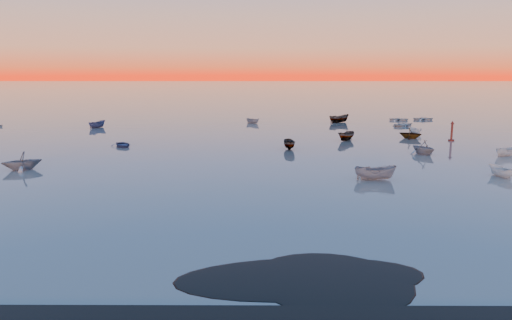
{
  "coord_description": "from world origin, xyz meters",
  "views": [
    {
      "loc": [
        -1.57,
        -24.71,
        11.01
      ],
      "look_at": [
        -1.84,
        28.0,
        1.24
      ],
      "focal_mm": 35.0,
      "sensor_mm": 36.0,
      "label": 1
    }
  ],
  "objects_px": {
    "boat_near_left": "(123,147)",
    "boat_near_right": "(423,154)",
    "boat_near_center": "(375,180)",
    "channel_marker": "(452,133)"
  },
  "relations": [
    {
      "from": "boat_near_center",
      "to": "channel_marker",
      "type": "relative_size",
      "value": 1.31
    },
    {
      "from": "boat_near_right",
      "to": "channel_marker",
      "type": "relative_size",
      "value": 1.27
    },
    {
      "from": "boat_near_right",
      "to": "channel_marker",
      "type": "height_order",
      "value": "channel_marker"
    },
    {
      "from": "channel_marker",
      "to": "boat_near_right",
      "type": "bearing_deg",
      "value": -124.3
    },
    {
      "from": "channel_marker",
      "to": "boat_near_left",
      "type": "bearing_deg",
      "value": -173.08
    },
    {
      "from": "boat_near_left",
      "to": "boat_near_right",
      "type": "height_order",
      "value": "boat_near_right"
    },
    {
      "from": "boat_near_right",
      "to": "boat_near_center",
      "type": "bearing_deg",
      "value": 31.57
    },
    {
      "from": "boat_near_left",
      "to": "boat_near_right",
      "type": "distance_m",
      "value": 41.08
    },
    {
      "from": "boat_near_left",
      "to": "boat_near_center",
      "type": "relative_size",
      "value": 0.92
    },
    {
      "from": "boat_near_center",
      "to": "channel_marker",
      "type": "xyz_separation_m",
      "value": [
        17.88,
        27.03,
        1.26
      ]
    }
  ]
}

